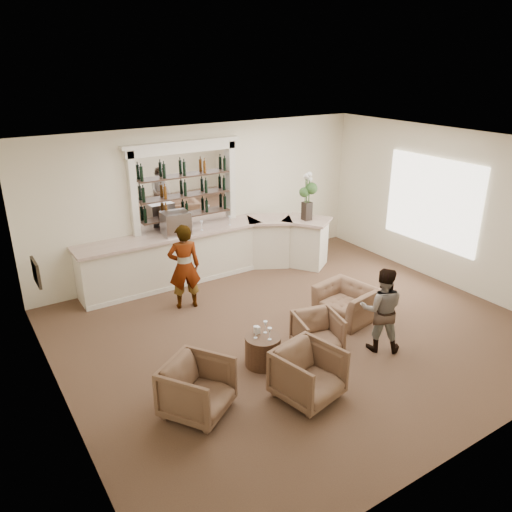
{
  "coord_description": "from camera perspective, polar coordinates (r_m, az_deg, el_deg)",
  "views": [
    {
      "loc": [
        -4.88,
        -6.23,
        4.6
      ],
      "look_at": [
        -0.3,
        0.9,
        1.22
      ],
      "focal_mm": 35.0,
      "sensor_mm": 36.0,
      "label": 1
    }
  ],
  "objects": [
    {
      "name": "armchair_right",
      "position": [
        8.47,
        7.04,
        -8.7
      ],
      "size": [
        0.87,
        0.88,
        0.67
      ],
      "primitive_type": "imported",
      "rotation": [
        0.0,
        0.0,
        -0.24
      ],
      "color": "brown",
      "rests_on": "ground"
    },
    {
      "name": "espresso_machine",
      "position": [
        10.58,
        -9.17,
        3.73
      ],
      "size": [
        0.58,
        0.49,
        0.48
      ],
      "primitive_type": "cube",
      "rotation": [
        0.0,
        0.0,
        -0.06
      ],
      "color": "#ACABB0",
      "rests_on": "bar_counter"
    },
    {
      "name": "armchair_left",
      "position": [
        7.1,
        -6.72,
        -14.8
      ],
      "size": [
        1.17,
        1.18,
        0.78
      ],
      "primitive_type": "imported",
      "rotation": [
        0.0,
        0.0,
        0.59
      ],
      "color": "brown",
      "rests_on": "ground"
    },
    {
      "name": "wine_glass_bar_right",
      "position": [
        10.79,
        -6.24,
        3.48
      ],
      "size": [
        0.07,
        0.07,
        0.21
      ],
      "primitive_type": null,
      "color": "white",
      "rests_on": "bar_counter"
    },
    {
      "name": "ground",
      "position": [
        9.15,
        4.68,
        -8.53
      ],
      "size": [
        8.0,
        8.0,
        0.0
      ],
      "primitive_type": "plane",
      "color": "brown",
      "rests_on": "ground"
    },
    {
      "name": "room_shell",
      "position": [
        8.87,
        3.19,
        6.93
      ],
      "size": [
        8.04,
        7.02,
        3.32
      ],
      "color": "#EEE4C5",
      "rests_on": "ground"
    },
    {
      "name": "wine_glass_bar_left",
      "position": [
        11.08,
        -3.02,
        4.07
      ],
      "size": [
        0.07,
        0.07,
        0.21
      ],
      "primitive_type": null,
      "color": "white",
      "rests_on": "bar_counter"
    },
    {
      "name": "back_bar_alcove",
      "position": [
        10.89,
        -8.13,
        7.87
      ],
      "size": [
        2.64,
        0.25,
        3.0
      ],
      "color": "white",
      "rests_on": "ground"
    },
    {
      "name": "wine_glass_tbl_c",
      "position": [
        7.85,
        1.57,
        -8.88
      ],
      "size": [
        0.07,
        0.07,
        0.21
      ],
      "primitive_type": null,
      "color": "white",
      "rests_on": "cocktail_table"
    },
    {
      "name": "armchair_center",
      "position": [
        7.36,
        5.98,
        -13.28
      ],
      "size": [
        1.0,
        1.02,
        0.79
      ],
      "primitive_type": "imported",
      "rotation": [
        0.0,
        0.0,
        0.21
      ],
      "color": "brown",
      "rests_on": "ground"
    },
    {
      "name": "armchair_far",
      "position": [
        9.53,
        10.23,
        -5.3
      ],
      "size": [
        1.04,
        1.14,
        0.65
      ],
      "primitive_type": "imported",
      "rotation": [
        0.0,
        0.0,
        -1.39
      ],
      "color": "brown",
      "rests_on": "ground"
    },
    {
      "name": "cocktail_table",
      "position": [
        8.1,
        0.78,
        -10.73
      ],
      "size": [
        0.57,
        0.57,
        0.5
      ],
      "primitive_type": "cylinder",
      "color": "#4B3120",
      "rests_on": "ground"
    },
    {
      "name": "flower_vase",
      "position": [
        11.36,
        5.91,
        7.14
      ],
      "size": [
        0.29,
        0.29,
        1.11
      ],
      "color": "black",
      "rests_on": "bar_counter"
    },
    {
      "name": "wine_glass_tbl_b",
      "position": [
        8.03,
        1.08,
        -8.12
      ],
      "size": [
        0.07,
        0.07,
        0.21
      ],
      "primitive_type": null,
      "color": "white",
      "rests_on": "cocktail_table"
    },
    {
      "name": "sommelier",
      "position": [
        9.7,
        -8.2,
        -1.22
      ],
      "size": [
        0.71,
        0.56,
        1.71
      ],
      "primitive_type": "imported",
      "rotation": [
        0.0,
        0.0,
        2.87
      ],
      "color": "gray",
      "rests_on": "ground"
    },
    {
      "name": "guest",
      "position": [
        8.53,
        14.16,
        -5.95
      ],
      "size": [
        0.9,
        0.88,
        1.47
      ],
      "primitive_type": "imported",
      "rotation": [
        0.0,
        0.0,
        2.44
      ],
      "color": "gray",
      "rests_on": "ground"
    },
    {
      "name": "bar_counter",
      "position": [
        11.11,
        -5.26,
        0.39
      ],
      "size": [
        5.72,
        1.8,
        1.14
      ],
      "color": "silver",
      "rests_on": "ground"
    },
    {
      "name": "wine_glass_tbl_a",
      "position": [
        7.88,
        -0.06,
        -8.71
      ],
      "size": [
        0.07,
        0.07,
        0.21
      ],
      "primitive_type": null,
      "color": "white",
      "rests_on": "cocktail_table"
    },
    {
      "name": "napkin_holder",
      "position": [
        8.03,
        0.12,
        -8.45
      ],
      "size": [
        0.08,
        0.08,
        0.12
      ],
      "primitive_type": "cube",
      "color": "white",
      "rests_on": "cocktail_table"
    }
  ]
}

